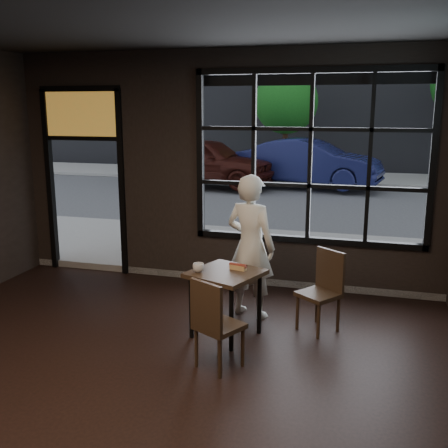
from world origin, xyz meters
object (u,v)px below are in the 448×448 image
(chair_near, at_px, (220,323))
(man, at_px, (251,246))
(cafe_table, at_px, (226,304))
(navy_car, at_px, (309,163))

(chair_near, relative_size, man, 0.53)
(cafe_table, bearing_deg, chair_near, -58.51)
(cafe_table, relative_size, chair_near, 0.82)
(chair_near, bearing_deg, cafe_table, -51.22)
(navy_car, bearing_deg, cafe_table, -168.31)
(man, bearing_deg, chair_near, 108.24)
(cafe_table, bearing_deg, man, 99.48)
(cafe_table, xyz_separation_m, navy_car, (-0.36, 10.75, 0.44))
(man, bearing_deg, navy_car, -69.23)
(cafe_table, height_order, man, man)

